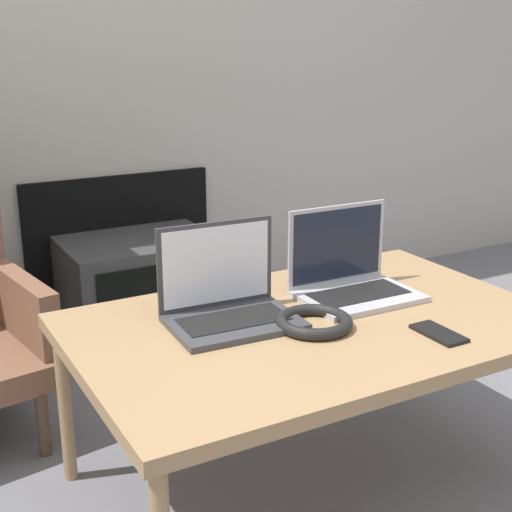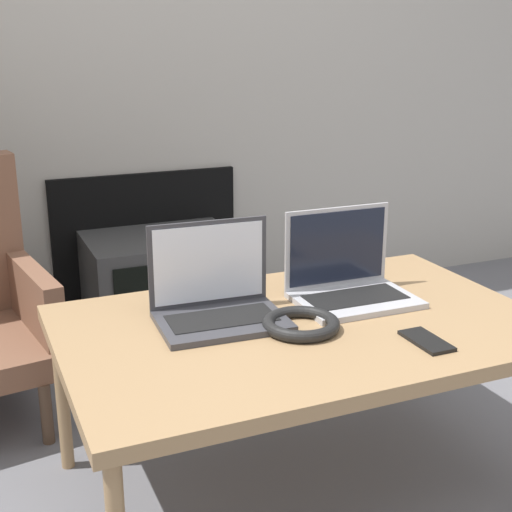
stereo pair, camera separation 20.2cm
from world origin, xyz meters
The scene contains 7 objects.
wall_back centered at (0.00, 1.76, 1.29)m, with size 7.00×0.08×2.60m.
table centered at (0.00, 0.32, 0.44)m, with size 1.20×0.77×0.48m.
laptop_left centered at (-0.19, 0.43, 0.53)m, with size 0.33×0.24×0.24m.
laptop_right centered at (0.19, 0.43, 0.53)m, with size 0.32×0.23×0.24m.
headphones centered at (-0.03, 0.28, 0.49)m, with size 0.19×0.19×0.03m.
phone centered at (0.21, 0.10, 0.48)m, with size 0.07×0.14×0.01m.
tv centered at (-0.04, 1.50, 0.20)m, with size 0.59×0.44×0.41m.
Camera 2 is at (-0.76, -1.15, 1.16)m, focal length 50.00 mm.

